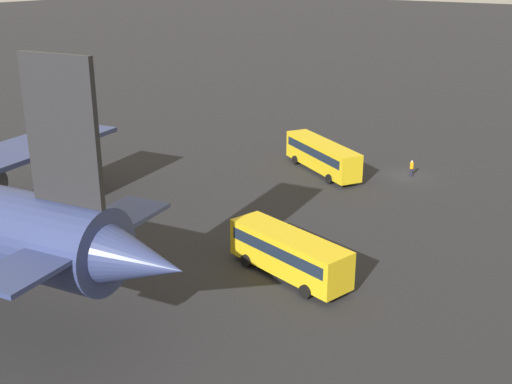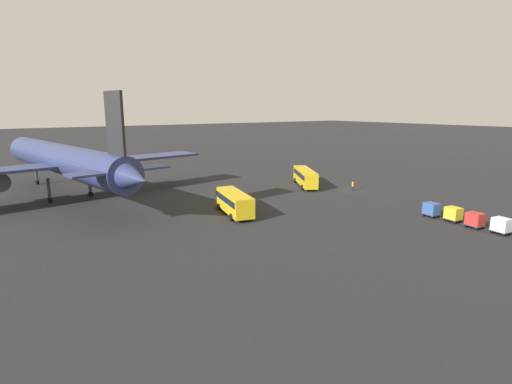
{
  "view_description": "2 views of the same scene",
  "coord_description": "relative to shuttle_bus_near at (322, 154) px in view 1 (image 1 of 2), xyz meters",
  "views": [
    {
      "loc": [
        -24.57,
        63.16,
        22.03
      ],
      "look_at": [
        4.1,
        22.48,
        3.96
      ],
      "focal_mm": 45.0,
      "sensor_mm": 36.0,
      "label": 1
    },
    {
      "loc": [
        -50.67,
        56.76,
        15.4
      ],
      "look_at": [
        -2.74,
        23.58,
        3.05
      ],
      "focal_mm": 28.0,
      "sensor_mm": 36.0,
      "label": 2
    }
  ],
  "objects": [
    {
      "name": "worker_person",
      "position": [
        -8.64,
        -4.29,
        -1.13
      ],
      "size": [
        0.38,
        0.38,
        1.74
      ],
      "color": "#1E1E2D",
      "rests_on": "ground"
    },
    {
      "name": "shuttle_bus_far",
      "position": [
        -10.28,
        22.98,
        -0.04
      ],
      "size": [
        10.63,
        5.17,
        3.27
      ],
      "rotation": [
        0.0,
        0.0,
        -0.24
      ],
      "color": "gold",
      "rests_on": "ground"
    },
    {
      "name": "ground_plane",
      "position": [
        -8.23,
        -4.04,
        -2.0
      ],
      "size": [
        600.0,
        600.0,
        0.0
      ],
      "primitive_type": "plane",
      "color": "#232326"
    },
    {
      "name": "shuttle_bus_near",
      "position": [
        0.0,
        0.0,
        0.0
      ],
      "size": [
        11.65,
        8.13,
        3.35
      ],
      "rotation": [
        0.0,
        0.0,
        -0.52
      ],
      "color": "gold",
      "rests_on": "ground"
    }
  ]
}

